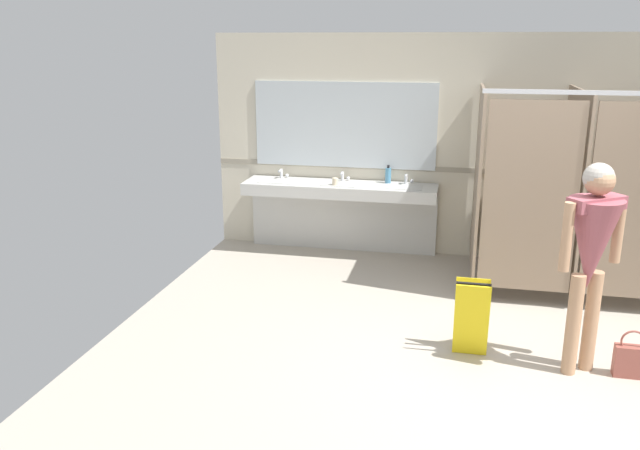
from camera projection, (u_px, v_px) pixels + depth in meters
The scene contains 11 objects.
ground_plane at pixel (546, 382), 5.04m from camera, with size 7.47×6.35×0.10m, color #B2A899.
wall_back at pixel (528, 150), 7.42m from camera, with size 7.47×0.12×2.61m, color beige.
wall_back_tile_band at pixel (526, 173), 7.43m from camera, with size 7.47×0.01×0.06m, color #9E937F.
vanity_counter at pixel (341, 202), 7.80m from camera, with size 2.30×0.53×1.00m.
mirror_panel at pixel (344, 125), 7.72m from camera, with size 2.20×0.02×1.02m, color silver.
bathroom_stalls at pixel (575, 188), 6.45m from camera, with size 1.95×1.46×2.10m.
person_standing at pixel (592, 243), 4.83m from camera, with size 0.56×0.56×1.67m.
handbag at pixel (631, 360), 4.99m from camera, with size 0.25×0.10×0.39m.
soap_dispenser at pixel (388, 175), 7.66m from camera, with size 0.07×0.07×0.22m.
paper_cup at pixel (335, 182), 7.55m from camera, with size 0.07×0.07×0.09m, color beige.
wet_floor_sign at pixel (471, 317), 5.30m from camera, with size 0.28×0.19×0.64m.
Camera 1 is at (-0.77, -4.77, 2.53)m, focal length 36.19 mm.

